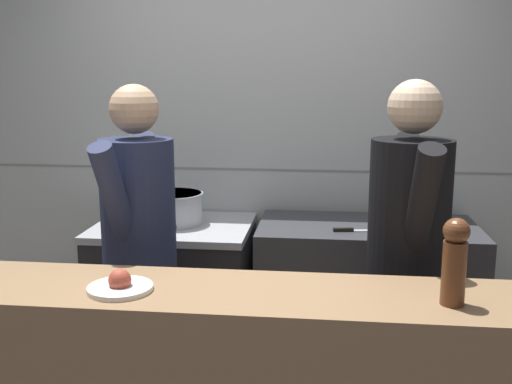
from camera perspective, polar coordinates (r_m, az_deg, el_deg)
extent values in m
cube|color=silver|center=(3.78, 0.54, 4.50)|extent=(8.00, 0.06, 2.60)
cube|color=gray|center=(3.76, 0.49, 2.17)|extent=(8.00, 0.00, 0.01)
cube|color=#232326|center=(3.69, -7.67, -9.95)|extent=(0.89, 0.70, 0.83)
cube|color=#B7BABF|center=(3.55, -7.85, -3.35)|extent=(0.91, 0.71, 0.04)
cube|color=#B7BABF|center=(3.36, -9.11, -10.95)|extent=(0.80, 0.03, 0.10)
cube|color=#38383D|center=(3.58, 10.36, -10.12)|extent=(1.23, 0.65, 0.90)
cylinder|color=#B7BABF|center=(3.53, -7.88, -1.56)|extent=(0.33, 0.33, 0.19)
cylinder|color=#B7BABF|center=(3.51, -7.92, -0.18)|extent=(0.35, 0.35, 0.01)
cube|color=#B7BABF|center=(3.32, 11.22, -3.62)|extent=(0.24, 0.07, 0.01)
cube|color=black|center=(3.28, 8.31, -3.57)|extent=(0.11, 0.04, 0.02)
cylinder|color=white|center=(2.20, -12.81, -8.92)|extent=(0.23, 0.23, 0.02)
sphere|color=#B24733|center=(2.19, -12.84, -8.19)|extent=(0.08, 0.08, 0.08)
cylinder|color=brown|center=(2.09, 18.31, -7.36)|extent=(0.08, 0.08, 0.22)
sphere|color=brown|center=(2.05, 18.56, -3.54)|extent=(0.09, 0.09, 0.09)
cube|color=black|center=(3.07, -10.65, -14.92)|extent=(0.32, 0.23, 0.79)
cylinder|color=#262D4C|center=(2.83, -11.17, -1.62)|extent=(0.39, 0.39, 0.66)
sphere|color=#D8AD84|center=(2.77, -11.54, 7.75)|extent=(0.22, 0.22, 0.22)
cylinder|color=#262D4C|center=(3.00, -9.52, 0.64)|extent=(0.15, 0.34, 0.55)
cylinder|color=#262D4C|center=(2.64, -13.18, -0.93)|extent=(0.15, 0.34, 0.55)
cube|color=black|center=(2.92, 13.66, -16.44)|extent=(0.31, 0.21, 0.80)
cylinder|color=black|center=(2.66, 14.39, -2.26)|extent=(0.37, 0.37, 0.66)
sphere|color=beige|center=(2.60, 14.89, 7.86)|extent=(0.23, 0.23, 0.23)
cylinder|color=black|center=(2.84, 13.62, 0.24)|extent=(0.13, 0.34, 0.56)
cylinder|color=black|center=(2.45, 15.46, -1.60)|extent=(0.13, 0.34, 0.56)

